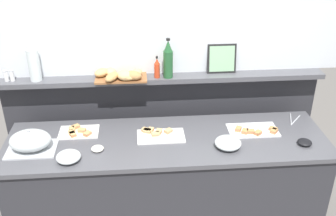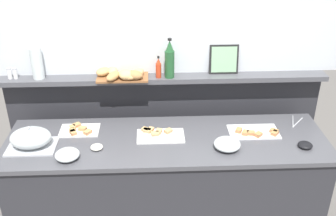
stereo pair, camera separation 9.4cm
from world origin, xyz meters
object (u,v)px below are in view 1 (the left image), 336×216
(sandwich_platter_front, at_px, (159,135))
(wine_bottle_green, at_px, (168,60))
(condiment_bowl_red, at_px, (97,149))
(hot_sauce_bottle, at_px, (157,68))
(salt_shaker, at_px, (6,76))
(framed_picture, at_px, (222,59))
(glass_bowl_large, at_px, (68,157))
(sandwich_platter_side, at_px, (78,132))
(water_carafe, at_px, (34,65))
(serving_tongs, at_px, (293,120))
(glass_bowl_medium, at_px, (228,143))
(condiment_bowl_teal, at_px, (305,142))
(sandwich_platter_rear, at_px, (254,130))
(pepper_shaker, at_px, (12,76))
(bread_basket, at_px, (121,75))
(serving_cloche, at_px, (30,141))

(sandwich_platter_front, distance_m, wine_bottle_green, 0.58)
(condiment_bowl_red, xyz_separation_m, hot_sauce_bottle, (0.45, 0.52, 0.38))
(salt_shaker, relative_size, framed_picture, 0.37)
(glass_bowl_large, xyz_separation_m, condiment_bowl_red, (0.18, 0.11, -0.01))
(sandwich_platter_side, xyz_separation_m, sandwich_platter_front, (0.60, -0.09, -0.00))
(sandwich_platter_side, xyz_separation_m, water_carafe, (-0.32, 0.30, 0.43))
(condiment_bowl_red, relative_size, serving_tongs, 0.49)
(glass_bowl_medium, height_order, hot_sauce_bottle, hot_sauce_bottle)
(hot_sauce_bottle, relative_size, water_carafe, 0.70)
(glass_bowl_medium, bearing_deg, wine_bottle_green, 124.26)
(glass_bowl_large, relative_size, condiment_bowl_teal, 1.61)
(sandwich_platter_rear, xyz_separation_m, wine_bottle_green, (-0.62, 0.36, 0.45))
(salt_shaker, bearing_deg, condiment_bowl_red, -37.61)
(sandwich_platter_side, relative_size, pepper_shaker, 3.39)
(serving_tongs, relative_size, pepper_shaker, 2.07)
(sandwich_platter_front, distance_m, glass_bowl_medium, 0.52)
(hot_sauce_bottle, height_order, pepper_shaker, hot_sauce_bottle)
(glass_bowl_large, relative_size, serving_tongs, 0.92)
(wine_bottle_green, height_order, framed_picture, wine_bottle_green)
(sandwich_platter_rear, xyz_separation_m, condiment_bowl_red, (-1.16, -0.16, 0.01))
(wine_bottle_green, bearing_deg, pepper_shaker, 178.80)
(sandwich_platter_rear, bearing_deg, sandwich_platter_front, -179.82)
(hot_sauce_bottle, relative_size, framed_picture, 0.75)
(sandwich_platter_side, distance_m, pepper_shaker, 0.68)
(pepper_shaker, bearing_deg, sandwich_platter_front, -19.34)
(condiment_bowl_red, height_order, water_carafe, water_carafe)
(sandwich_platter_side, xyz_separation_m, framed_picture, (1.14, 0.34, 0.42))
(hot_sauce_bottle, bearing_deg, sandwich_platter_side, -156.08)
(sandwich_platter_front, bearing_deg, sandwich_platter_rear, 0.18)
(condiment_bowl_teal, relative_size, pepper_shaker, 1.18)
(sandwich_platter_side, xyz_separation_m, condiment_bowl_teal, (1.64, -0.29, 0.01))
(hot_sauce_bottle, relative_size, salt_shaker, 2.02)
(condiment_bowl_teal, xyz_separation_m, pepper_shaker, (-2.14, 0.59, 0.34))
(sandwich_platter_rear, height_order, wine_bottle_green, wine_bottle_green)
(condiment_bowl_teal, xyz_separation_m, serving_tongs, (0.04, 0.35, -0.01))
(pepper_shaker, bearing_deg, condiment_bowl_teal, -15.40)
(sandwich_platter_rear, relative_size, framed_picture, 1.60)
(salt_shaker, bearing_deg, serving_tongs, -6.25)
(bread_basket, height_order, water_carafe, water_carafe)
(salt_shaker, bearing_deg, serving_cloche, -63.83)
(sandwich_platter_front, xyz_separation_m, condiment_bowl_teal, (1.04, -0.20, 0.01))
(condiment_bowl_red, height_order, hot_sauce_bottle, hot_sauce_bottle)
(sandwich_platter_side, height_order, glass_bowl_large, glass_bowl_large)
(pepper_shaker, bearing_deg, salt_shaker, 180.00)
(glass_bowl_large, bearing_deg, framed_picture, 30.91)
(pepper_shaker, distance_m, water_carafe, 0.20)
(sandwich_platter_side, xyz_separation_m, hot_sauce_bottle, (0.61, 0.27, 0.38))
(sandwich_platter_front, xyz_separation_m, sandwich_platter_rear, (0.72, 0.00, -0.00))
(condiment_bowl_teal, height_order, hot_sauce_bottle, hot_sauce_bottle)
(sandwich_platter_side, height_order, pepper_shaker, pepper_shaker)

